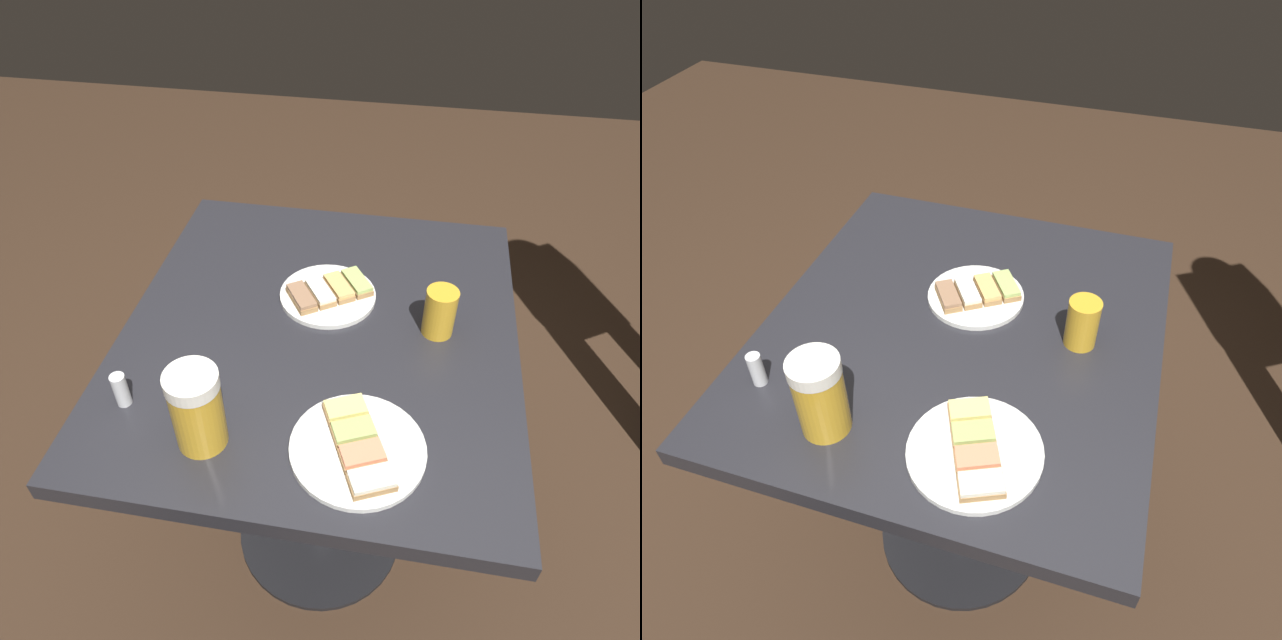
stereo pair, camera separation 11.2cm
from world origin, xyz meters
The scene contains 7 objects.
ground_plane centered at (0.00, 0.00, 0.00)m, with size 6.00×6.00×0.00m, color #382619.
cafe_table centered at (0.00, 0.00, 0.61)m, with size 0.83×0.74×0.77m.
plate_near centered at (-0.09, 0.00, 0.78)m, with size 0.19×0.19×0.03m.
plate_far centered at (0.27, 0.11, 0.78)m, with size 0.21×0.21×0.03m.
beer_mug centered at (0.28, -0.14, 0.85)m, with size 0.13×0.09×0.15m.
beer_glass_small centered at (-0.03, 0.22, 0.82)m, with size 0.06×0.06×0.10m, color gold.
salt_shaker centered at (0.24, -0.29, 0.80)m, with size 0.02×0.02×0.06m, color silver.
Camera 2 is at (0.79, 0.25, 1.55)m, focal length 33.33 mm.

